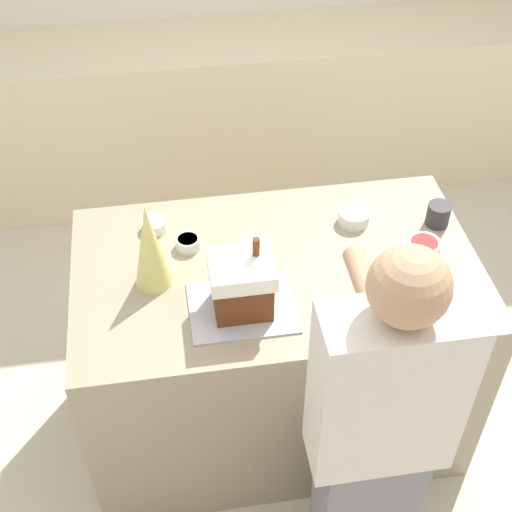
{
  "coord_description": "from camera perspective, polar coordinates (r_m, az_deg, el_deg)",
  "views": [
    {
      "loc": [
        -0.37,
        -1.83,
        2.69
      ],
      "look_at": [
        -0.08,
        0.0,
        0.96
      ],
      "focal_mm": 50.0,
      "sensor_mm": 36.0,
      "label": 1
    }
  ],
  "objects": [
    {
      "name": "candy_bowl_beside_tree",
      "position": [
        2.65,
        -5.47,
        1.09
      ],
      "size": [
        0.09,
        0.09,
        0.04
      ],
      "color": "white",
      "rests_on": "kitchen_island"
    },
    {
      "name": "mug",
      "position": [
        2.82,
        14.37,
        3.24
      ],
      "size": [
        0.09,
        0.09,
        0.09
      ],
      "color": "#2D2D33",
      "rests_on": "kitchen_island"
    },
    {
      "name": "candy_bowl_behind_tray",
      "position": [
        2.63,
        -0.21,
        0.87
      ],
      "size": [
        0.09,
        0.09,
        0.05
      ],
      "color": "silver",
      "rests_on": "kitchen_island"
    },
    {
      "name": "ground_plane",
      "position": [
        3.27,
        1.36,
        -12.23
      ],
      "size": [
        12.0,
        12.0,
        0.0
      ],
      "primitive_type": "plane",
      "color": "beige"
    },
    {
      "name": "person",
      "position": [
        2.25,
        9.61,
        -14.3
      ],
      "size": [
        0.42,
        0.52,
        1.59
      ],
      "color": "slate",
      "rests_on": "ground_plane"
    },
    {
      "name": "candy_bowl_front_corner",
      "position": [
        2.75,
        -8.15,
        2.5
      ],
      "size": [
        0.09,
        0.09,
        0.04
      ],
      "color": "white",
      "rests_on": "kitchen_island"
    },
    {
      "name": "back_cabinet_block",
      "position": [
        4.24,
        -2.72,
        11.31
      ],
      "size": [
        6.0,
        0.6,
        0.93
      ],
      "color": "beige",
      "rests_on": "ground_plane"
    },
    {
      "name": "candy_bowl_far_right",
      "position": [
        2.77,
        7.82,
        3.16
      ],
      "size": [
        0.12,
        0.12,
        0.05
      ],
      "color": "silver",
      "rests_on": "kitchen_island"
    },
    {
      "name": "gingerbread_house",
      "position": [
        2.35,
        -1.13,
        -2.25
      ],
      "size": [
        0.21,
        0.19,
        0.28
      ],
      "color": "#5B2D14",
      "rests_on": "baking_tray"
    },
    {
      "name": "decorative_tree",
      "position": [
        2.44,
        -8.51,
        0.78
      ],
      "size": [
        0.13,
        0.13,
        0.34
      ],
      "color": "#DBD675",
      "rests_on": "kitchen_island"
    },
    {
      "name": "candy_bowl_far_left",
      "position": [
        2.7,
        13.31,
        0.78
      ],
      "size": [
        0.12,
        0.12,
        0.04
      ],
      "color": "white",
      "rests_on": "kitchen_island"
    },
    {
      "name": "baking_tray",
      "position": [
        2.44,
        -1.1,
        -4.14
      ],
      "size": [
        0.36,
        0.29,
        0.01
      ],
      "color": "#B2B2BC",
      "rests_on": "kitchen_island"
    },
    {
      "name": "kitchen_island",
      "position": [
        2.92,
        1.51,
        -7.19
      ],
      "size": [
        1.48,
        0.88,
        0.9
      ],
      "color": "gray",
      "rests_on": "ground_plane"
    }
  ]
}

